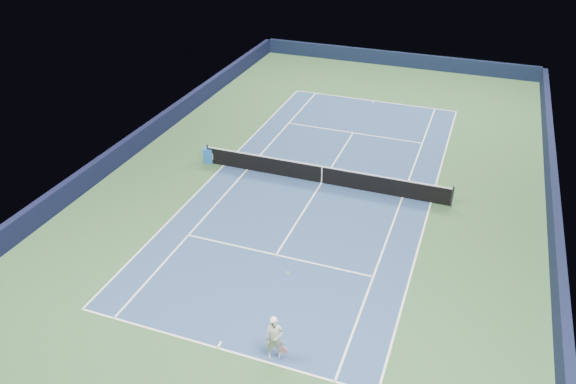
% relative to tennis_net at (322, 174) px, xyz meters
% --- Properties ---
extents(ground, '(40.00, 40.00, 0.00)m').
position_rel_tennis_net_xyz_m(ground, '(0.00, 0.00, -0.50)').
color(ground, '#2C4F2B').
rests_on(ground, ground).
extents(wall_far, '(22.00, 0.35, 1.10)m').
position_rel_tennis_net_xyz_m(wall_far, '(0.00, 19.82, 0.05)').
color(wall_far, black).
rests_on(wall_far, ground).
extents(wall_right, '(0.35, 40.00, 1.10)m').
position_rel_tennis_net_xyz_m(wall_right, '(10.82, 0.00, 0.05)').
color(wall_right, black).
rests_on(wall_right, ground).
extents(wall_left, '(0.35, 40.00, 1.10)m').
position_rel_tennis_net_xyz_m(wall_left, '(-10.82, 0.00, 0.05)').
color(wall_left, black).
rests_on(wall_left, ground).
extents(court_surface, '(10.97, 23.77, 0.01)m').
position_rel_tennis_net_xyz_m(court_surface, '(0.00, 0.00, -0.50)').
color(court_surface, navy).
rests_on(court_surface, ground).
extents(baseline_far, '(10.97, 0.08, 0.00)m').
position_rel_tennis_net_xyz_m(baseline_far, '(0.00, 11.88, -0.50)').
color(baseline_far, white).
rests_on(baseline_far, ground).
extents(baseline_near, '(10.97, 0.08, 0.00)m').
position_rel_tennis_net_xyz_m(baseline_near, '(0.00, -11.88, -0.50)').
color(baseline_near, white).
rests_on(baseline_near, ground).
extents(sideline_doubles_right, '(0.08, 23.77, 0.00)m').
position_rel_tennis_net_xyz_m(sideline_doubles_right, '(5.49, 0.00, -0.50)').
color(sideline_doubles_right, white).
rests_on(sideline_doubles_right, ground).
extents(sideline_doubles_left, '(0.08, 23.77, 0.00)m').
position_rel_tennis_net_xyz_m(sideline_doubles_left, '(-5.49, 0.00, -0.50)').
color(sideline_doubles_left, white).
rests_on(sideline_doubles_left, ground).
extents(sideline_singles_right, '(0.08, 23.77, 0.00)m').
position_rel_tennis_net_xyz_m(sideline_singles_right, '(4.12, 0.00, -0.50)').
color(sideline_singles_right, white).
rests_on(sideline_singles_right, ground).
extents(sideline_singles_left, '(0.08, 23.77, 0.00)m').
position_rel_tennis_net_xyz_m(sideline_singles_left, '(-4.12, 0.00, -0.50)').
color(sideline_singles_left, white).
rests_on(sideline_singles_left, ground).
extents(service_line_far, '(8.23, 0.08, 0.00)m').
position_rel_tennis_net_xyz_m(service_line_far, '(0.00, 6.40, -0.50)').
color(service_line_far, white).
rests_on(service_line_far, ground).
extents(service_line_near, '(8.23, 0.08, 0.00)m').
position_rel_tennis_net_xyz_m(service_line_near, '(0.00, -6.40, -0.50)').
color(service_line_near, white).
rests_on(service_line_near, ground).
extents(center_service_line, '(0.08, 12.80, 0.00)m').
position_rel_tennis_net_xyz_m(center_service_line, '(0.00, 0.00, -0.50)').
color(center_service_line, white).
rests_on(center_service_line, ground).
extents(center_mark_far, '(0.08, 0.30, 0.00)m').
position_rel_tennis_net_xyz_m(center_mark_far, '(0.00, 11.73, -0.50)').
color(center_mark_far, white).
rests_on(center_mark_far, ground).
extents(center_mark_near, '(0.08, 0.30, 0.00)m').
position_rel_tennis_net_xyz_m(center_mark_near, '(0.00, -11.73, -0.50)').
color(center_mark_near, white).
rests_on(center_mark_near, ground).
extents(tennis_net, '(12.90, 0.10, 1.07)m').
position_rel_tennis_net_xyz_m(tennis_net, '(0.00, 0.00, 0.00)').
color(tennis_net, black).
rests_on(tennis_net, ground).
extents(sponsor_cube, '(0.60, 0.52, 0.81)m').
position_rel_tennis_net_xyz_m(sponsor_cube, '(-6.40, 0.09, -0.10)').
color(sponsor_cube, blue).
rests_on(sponsor_cube, ground).
extents(tennis_player, '(0.83, 1.34, 2.85)m').
position_rel_tennis_net_xyz_m(tennis_player, '(1.96, -11.56, 0.33)').
color(tennis_player, silver).
rests_on(tennis_player, ground).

